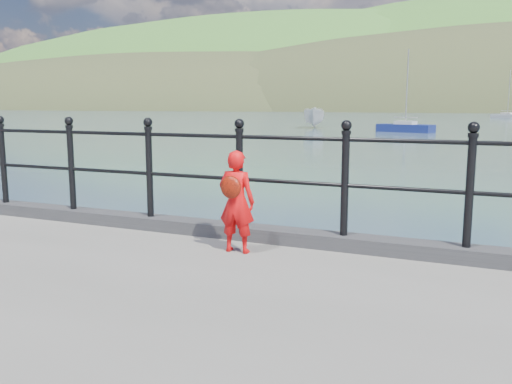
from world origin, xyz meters
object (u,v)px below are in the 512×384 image
at_px(sailboat_port, 405,128).
at_px(launch_white, 315,118).
at_px(railing, 193,163).
at_px(sailboat_deep, 507,116).
at_px(child, 236,201).

bearing_deg(sailboat_port, launch_white, 174.33).
height_order(railing, sailboat_port, sailboat_port).
bearing_deg(sailboat_deep, launch_white, -72.57).
distance_m(launch_white, sailboat_port, 10.71).
relative_size(sailboat_port, sailboat_deep, 0.87).
distance_m(child, sailboat_port, 45.10).
distance_m(launch_white, sailboat_deep, 54.48).
xyz_separation_m(child, sailboat_deep, (4.76, 100.13, -1.19)).
distance_m(railing, sailboat_port, 44.47).
bearing_deg(railing, sailboat_deep, 86.79).
height_order(launch_white, sailboat_port, sailboat_port).
relative_size(railing, sailboat_port, 2.45).
distance_m(child, sailboat_deep, 100.25).
bearing_deg(sailboat_port, child, -65.77).
height_order(launch_white, sailboat_deep, sailboat_deep).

